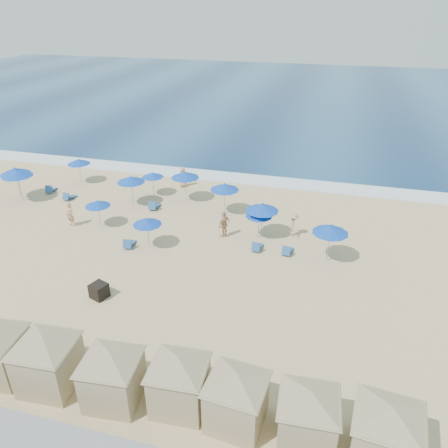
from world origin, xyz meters
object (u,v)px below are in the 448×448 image
(umbrella_11, at_px, (331,229))
(beachgoer_1, at_px, (224,224))
(umbrella_4, at_px, (152,175))
(umbrella_2, at_px, (79,162))
(beachgoer_0, at_px, (70,214))
(umbrella_3, at_px, (97,203))
(beachgoer_2, at_px, (293,225))
(umbrella_5, at_px, (131,179))
(umbrella_1, at_px, (17,173))
(cabana_3, at_px, (179,375))
(umbrella_7, at_px, (185,175))
(beachgoer_3, at_px, (183,177))
(umbrella_8, at_px, (262,207))
(cabana_6, at_px, (388,427))
(umbrella_0, at_px, (15,171))
(cabana_2, at_px, (111,369))
(cabana_4, at_px, (237,392))
(umbrella_6, at_px, (147,222))
(umbrella_10, at_px, (259,214))
(cabana_1, at_px, (46,354))
(trash_bin, at_px, (99,291))
(cabana_5, at_px, (309,410))
(umbrella_9, at_px, (225,187))

(umbrella_11, bearing_deg, beachgoer_1, 169.19)
(umbrella_4, xyz_separation_m, beachgoer_1, (7.50, -5.30, -0.85))
(umbrella_2, xyz_separation_m, beachgoer_0, (3.79, -7.55, -1.04))
(umbrella_3, height_order, beachgoer_2, umbrella_3)
(umbrella_5, bearing_deg, umbrella_1, -169.81)
(cabana_3, distance_m, umbrella_7, 20.03)
(beachgoer_0, height_order, beachgoer_3, beachgoer_0)
(umbrella_3, bearing_deg, beachgoer_0, -166.00)
(umbrella_7, bearing_deg, beachgoer_1, -47.48)
(umbrella_3, distance_m, umbrella_8, 11.54)
(cabana_6, relative_size, umbrella_2, 2.07)
(umbrella_8, distance_m, beachgoer_3, 10.95)
(umbrella_0, height_order, umbrella_11, umbrella_0)
(umbrella_0, bearing_deg, umbrella_5, 7.34)
(cabana_2, bearing_deg, umbrella_7, 101.20)
(umbrella_2, distance_m, beachgoer_0, 8.52)
(cabana_6, xyz_separation_m, umbrella_2, (-24.42, 20.53, 0.27))
(cabana_6, relative_size, beachgoer_1, 2.52)
(cabana_4, relative_size, beachgoer_1, 2.39)
(umbrella_5, bearing_deg, beachgoer_0, -121.19)
(umbrella_3, bearing_deg, umbrella_7, 52.62)
(umbrella_3, height_order, beachgoer_3, umbrella_3)
(cabana_2, distance_m, beachgoer_0, 16.63)
(umbrella_0, bearing_deg, beachgoer_2, -1.42)
(umbrella_0, distance_m, umbrella_6, 14.16)
(cabana_6, distance_m, beachgoer_3, 26.90)
(umbrella_10, height_order, beachgoer_0, umbrella_10)
(cabana_1, relative_size, umbrella_4, 2.30)
(umbrella_3, relative_size, beachgoer_3, 1.16)
(umbrella_10, bearing_deg, umbrella_11, -20.49)
(umbrella_10, height_order, beachgoer_2, umbrella_10)
(cabana_3, xyz_separation_m, umbrella_0, (-19.74, 15.85, 0.75))
(umbrella_8, relative_size, beachgoer_2, 1.54)
(umbrella_4, bearing_deg, umbrella_7, -6.81)
(umbrella_7, bearing_deg, umbrella_6, -88.86)
(umbrella_4, bearing_deg, cabana_6, -48.94)
(beachgoer_1, bearing_deg, cabana_6, 57.90)
(trash_bin, xyz_separation_m, umbrella_6, (0.41, 5.72, 1.45))
(umbrella_1, xyz_separation_m, umbrella_7, (12.74, 3.48, -0.14))
(umbrella_3, bearing_deg, cabana_5, -39.98)
(umbrella_11, xyz_separation_m, beachgoer_1, (-7.01, 1.34, -1.26))
(umbrella_6, xyz_separation_m, umbrella_7, (-0.15, 7.66, 0.35))
(umbrella_7, xyz_separation_m, beachgoer_0, (-6.46, -6.32, -1.30))
(cabana_2, distance_m, umbrella_1, 22.97)
(cabana_4, distance_m, umbrella_9, 18.43)
(umbrella_1, bearing_deg, umbrella_10, -3.03)
(cabana_1, xyz_separation_m, cabana_6, (13.26, 0.06, -0.01))
(cabana_3, bearing_deg, trash_bin, 140.59)
(umbrella_10, height_order, umbrella_11, umbrella_11)
(umbrella_5, height_order, umbrella_9, umbrella_9)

